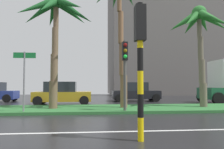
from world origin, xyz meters
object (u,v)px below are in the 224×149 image
Objects in this scene: palm_tree_mid_right at (199,25)px; street_name_sign at (24,73)px; car_in_traffic_fourth at (135,92)px; traffic_signal_foreground at (140,45)px; car_in_traffic_third at (62,93)px; palm_tree_centre at (56,16)px; traffic_signal_median_right at (125,62)px.

palm_tree_mid_right reaches higher than street_name_sign.
car_in_traffic_fourth is at bearing 111.97° from palm_tree_mid_right.
car_in_traffic_fourth is at bearing -101.01° from traffic_signal_foreground.
car_in_traffic_third is at bearing 156.07° from palm_tree_mid_right.
car_in_traffic_third is at bearing 91.89° from palm_tree_centre.
traffic_signal_median_right is at bearing -55.39° from car_in_traffic_third.
street_name_sign is 0.70× the size of car_in_traffic_fourth.
car_in_traffic_fourth is (-2.72, 6.75, -4.43)m from palm_tree_mid_right.
car_in_traffic_third is at bearing 78.38° from street_name_sign.
palm_tree_centre is 1.85× the size of traffic_signal_median_right.
palm_tree_centre is 1.84× the size of traffic_signal_foreground.
palm_tree_mid_right is at bearing 0.78° from palm_tree_centre.
palm_tree_centre is 1.07× the size of palm_tree_mid_right.
car_in_traffic_third is at bearing 124.61° from traffic_signal_median_right.
traffic_signal_median_right is 0.99× the size of traffic_signal_foreground.
street_name_sign is at bearing 178.77° from traffic_signal_median_right.
palm_tree_centre is 8.44m from traffic_signal_foreground.
traffic_signal_foreground reaches higher than street_name_sign.
traffic_signal_median_right is (-5.00, -1.76, -2.60)m from palm_tree_mid_right.
traffic_signal_median_right is 1.21× the size of street_name_sign.
street_name_sign is (-10.11, -1.65, -3.18)m from palm_tree_mid_right.
traffic_signal_foreground is (-5.45, -7.25, -2.73)m from palm_tree_mid_right.
car_in_traffic_third is 6.82m from car_in_traffic_fourth.
car_in_traffic_third is (-0.13, 4.09, -4.70)m from palm_tree_centre.
street_name_sign is at bearing -170.75° from palm_tree_mid_right.
palm_tree_mid_right is 9.47m from traffic_signal_foreground.
car_in_traffic_third is (-8.95, 3.97, -4.43)m from palm_tree_mid_right.
car_in_traffic_third is (-3.50, 11.22, -1.71)m from traffic_signal_foreground.
traffic_signal_foreground is at bearing -94.67° from traffic_signal_median_right.
palm_tree_mid_right is 2.11× the size of street_name_sign.
traffic_signal_median_right is 0.85× the size of car_in_traffic_fourth.
palm_tree_mid_right is 10.75m from car_in_traffic_third.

